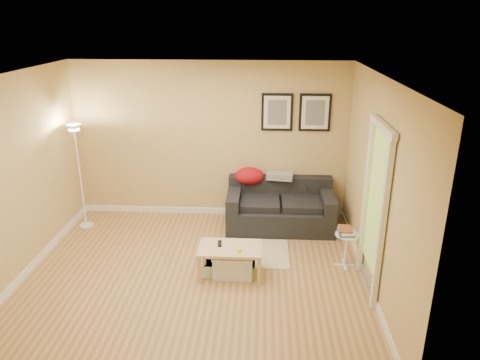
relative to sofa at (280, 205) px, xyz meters
The scene contains 24 objects.
floor 1.96m from the sofa, 127.25° to the right, with size 4.50×4.50×0.00m, color tan.
ceiling 2.94m from the sofa, 127.25° to the right, with size 4.50×4.50×0.00m, color white.
wall_back 1.56m from the sofa, 158.00° to the left, with size 4.50×4.50×0.00m, color tan.
wall_front 3.83m from the sofa, 108.24° to the right, with size 4.50×4.50×0.00m, color tan.
wall_left 3.85m from the sofa, 155.86° to the right, with size 4.00×4.00×0.00m, color tan.
wall_right 2.09m from the sofa, 54.62° to the right, with size 4.00×4.00×0.00m, color tan.
baseboard_back 1.29m from the sofa, 158.43° to the left, with size 4.50×0.02×0.10m, color white.
baseboard_left 3.75m from the sofa, 155.79° to the right, with size 0.02×4.00×0.10m, color white.
baseboard_right 1.90m from the sofa, 54.87° to the right, with size 0.02×4.00×0.10m, color white.
sofa is the anchor object (origin of this frame).
red_throw 0.70m from the sofa, 151.61° to the left, with size 0.48×0.36×0.28m, color #B0101F, non-canonical shape.
plaid_throw 0.50m from the sofa, 92.35° to the left, with size 0.42×0.26×0.10m, color #CDBE77, non-canonical shape.
framed_print_left 1.50m from the sofa, 100.61° to the left, with size 0.50×0.04×0.60m, color black, non-canonical shape.
framed_print_right 1.58m from the sofa, 40.74° to the left, with size 0.50×0.04×0.60m, color black, non-canonical shape.
area_rug 1.11m from the sofa, 120.00° to the right, with size 1.25×0.85×0.01m, color beige.
green_runner 1.59m from the sofa, 117.90° to the right, with size 0.70×0.50×0.01m, color #668C4C.
coffee_table 1.65m from the sofa, 115.11° to the right, with size 0.82×0.50×0.41m, color beige, non-canonical shape.
remote_control 1.65m from the sofa, 120.75° to the right, with size 0.05×0.16×0.02m, color black.
tape_roll 1.69m from the sofa, 109.95° to the right, with size 0.07×0.07×0.03m, color yellow.
storage_bin 1.64m from the sofa, 114.14° to the right, with size 0.53×0.39×0.32m, color white, non-canonical shape.
side_table 1.46m from the sofa, 54.02° to the right, with size 0.32×0.32×0.49m, color white, non-canonical shape.
book_stack 1.44m from the sofa, 54.27° to the right, with size 0.20×0.26×0.08m, color #34499E, non-canonical shape.
floor_lamp 3.20m from the sofa, behind, with size 0.22×0.22×1.71m, color white, non-canonical shape.
doorway 2.08m from the sofa, 58.32° to the right, with size 0.12×1.01×2.13m, color white, non-canonical shape.
Camera 1 is at (0.88, -5.12, 3.25)m, focal length 33.60 mm.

